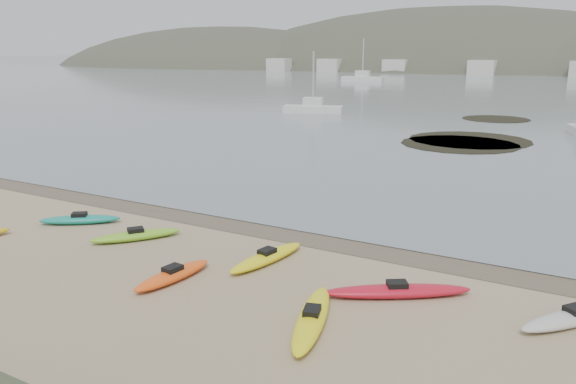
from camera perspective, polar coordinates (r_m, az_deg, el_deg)
The scene contains 4 objects.
ground at distance 21.70m, azimuth 0.00°, elevation -3.84°, with size 600.00×600.00×0.00m, color tan.
wet_sand at distance 21.45m, azimuth -0.40°, elevation -4.05°, with size 60.00×60.00×0.00m, color brown.
kayaks at distance 17.87m, azimuth -6.50°, elevation -7.42°, with size 22.35×7.37×0.34m.
kelp_mats at distance 47.64m, azimuth 18.30°, elevation 5.43°, with size 9.12×24.86×0.04m.
Camera 1 is at (10.19, -17.94, 6.74)m, focal length 35.00 mm.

